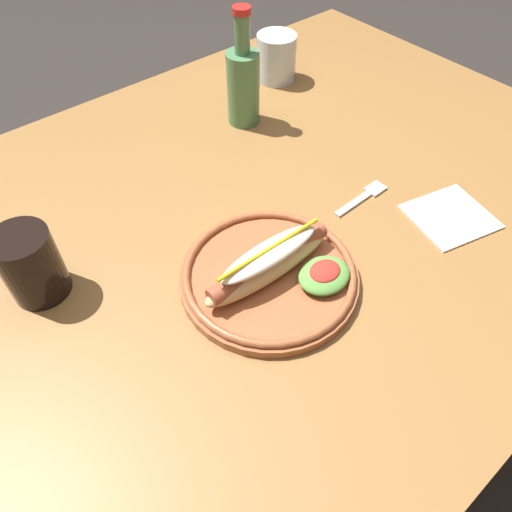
% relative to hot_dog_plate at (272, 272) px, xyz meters
% --- Properties ---
extents(ground_plane, '(8.00, 8.00, 0.00)m').
position_rel_hot_dog_plate_xyz_m(ground_plane, '(0.07, 0.13, -0.76)').
color(ground_plane, '#2D2826').
extents(dining_table, '(1.44, 1.01, 0.74)m').
position_rel_hot_dog_plate_xyz_m(dining_table, '(0.07, 0.13, -0.11)').
color(dining_table, olive).
rests_on(dining_table, ground_plane).
extents(hot_dog_plate, '(0.27, 0.27, 0.08)m').
position_rel_hot_dog_plate_xyz_m(hot_dog_plate, '(0.00, 0.00, 0.00)').
color(hot_dog_plate, '#9E5633').
rests_on(hot_dog_plate, dining_table).
extents(fork, '(0.12, 0.03, 0.00)m').
position_rel_hot_dog_plate_xyz_m(fork, '(0.25, 0.04, -0.02)').
color(fork, silver).
rests_on(fork, dining_table).
extents(soda_cup, '(0.08, 0.08, 0.11)m').
position_rel_hot_dog_plate_xyz_m(soda_cup, '(-0.27, 0.21, 0.03)').
color(soda_cup, black).
rests_on(soda_cup, dining_table).
extents(water_cup, '(0.09, 0.09, 0.10)m').
position_rel_hot_dog_plate_xyz_m(water_cup, '(0.41, 0.45, 0.03)').
color(water_cup, silver).
rests_on(water_cup, dining_table).
extents(glass_bottle, '(0.07, 0.07, 0.23)m').
position_rel_hot_dog_plate_xyz_m(glass_bottle, '(0.24, 0.36, 0.06)').
color(glass_bottle, '#4C7F51').
rests_on(glass_bottle, dining_table).
extents(napkin, '(0.16, 0.15, 0.00)m').
position_rel_hot_dog_plate_xyz_m(napkin, '(0.32, -0.09, -0.02)').
color(napkin, white).
rests_on(napkin, dining_table).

